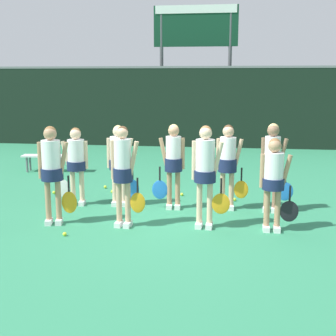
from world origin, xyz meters
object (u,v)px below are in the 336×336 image
object	(u,v)px
tennis_ball_0	(105,187)
tennis_ball_4	(65,234)
player_4	(76,159)
player_5	(119,159)
tennis_ball_3	(235,200)
tennis_ball_2	(112,192)
tennis_ball_5	(182,194)
bench_courtside	(53,158)
player_1	(123,168)
player_6	(173,160)
player_2	(206,168)
tennis_ball_1	(54,192)
scoreboard	(196,38)
player_3	(274,177)
player_0	(52,166)
player_8	(272,160)

from	to	relation	value
tennis_ball_0	tennis_ball_4	bearing A→B (deg)	-85.95
player_4	player_5	distance (m)	0.88
tennis_ball_3	tennis_ball_2	bearing A→B (deg)	173.21
player_4	tennis_ball_5	bearing A→B (deg)	20.45
bench_courtside	tennis_ball_4	bearing A→B (deg)	-71.83
tennis_ball_4	player_1	bearing A→B (deg)	37.08
player_4	player_6	world-z (taller)	player_6
player_2	tennis_ball_4	xyz separation A→B (m)	(-2.28, -0.77, -1.04)
player_5	tennis_ball_2	distance (m)	1.42
player_5	tennis_ball_1	size ratio (longest dim) A/B	23.54
player_2	player_5	size ratio (longest dim) A/B	1.09
bench_courtside	tennis_ball_0	bearing A→B (deg)	-46.82
player_6	tennis_ball_2	distance (m)	2.09
scoreboard	player_3	distance (m)	11.25
player_6	tennis_ball_0	world-z (taller)	player_6
bench_courtside	player_6	xyz separation A→B (m)	(3.80, -3.24, 0.60)
tennis_ball_2	tennis_ball_3	distance (m)	2.78
player_1	player_0	bearing A→B (deg)	-174.32
tennis_ball_1	player_0	bearing A→B (deg)	-68.32
player_4	player_3	bearing A→B (deg)	-22.38
player_4	tennis_ball_0	distance (m)	1.74
player_1	tennis_ball_3	bearing A→B (deg)	49.94
player_4	tennis_ball_5	world-z (taller)	player_4
scoreboard	player_0	bearing A→B (deg)	-98.72
bench_courtside	scoreboard	bearing A→B (deg)	55.63
player_5	player_6	size ratio (longest dim) A/B	0.98
player_6	player_8	size ratio (longest dim) A/B	0.98
bench_courtside	player_0	bearing A→B (deg)	-73.42
tennis_ball_1	player_8	bearing A→B (deg)	-8.85
player_5	player_8	world-z (taller)	player_8
bench_courtside	tennis_ball_5	world-z (taller)	bench_courtside
player_6	tennis_ball_0	bearing A→B (deg)	137.57
player_3	player_8	bearing A→B (deg)	87.01
tennis_ball_1	tennis_ball_3	distance (m)	4.05
player_5	player_4	bearing A→B (deg)	179.03
player_4	tennis_ball_2	xyz separation A→B (m)	(0.47, 1.05, -0.91)
player_2	tennis_ball_5	size ratio (longest dim) A/B	26.07
player_6	player_2	bearing A→B (deg)	-61.53
tennis_ball_2	tennis_ball_5	bearing A→B (deg)	-1.32
player_2	player_3	xyz separation A→B (m)	(1.16, -0.01, -0.12)
player_4	tennis_ball_4	xyz separation A→B (m)	(0.42, -1.92, -0.92)
player_6	tennis_ball_0	xyz separation A→B (m)	(-1.81, 1.48, -0.96)
player_0	player_8	world-z (taller)	player_0
player_0	tennis_ball_5	distance (m)	3.26
player_5	player_8	size ratio (longest dim) A/B	0.95
player_3	player_6	world-z (taller)	player_6
bench_courtside	player_3	distance (m)	7.19
player_0	player_4	world-z (taller)	player_0
player_6	player_8	bearing A→B (deg)	-1.73
player_1	player_5	world-z (taller)	player_1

